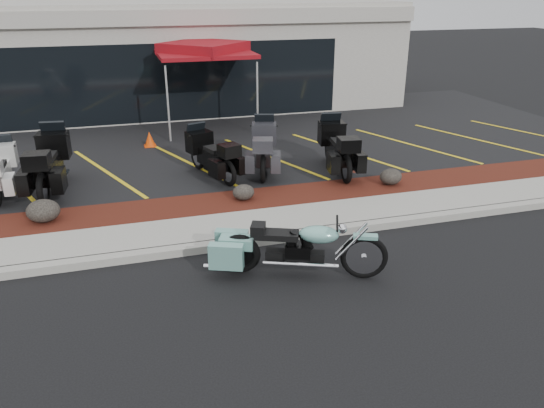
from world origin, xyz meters
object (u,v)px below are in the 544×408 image
object	(u,v)px
traffic_cone	(150,139)
popup_canopy	(204,50)
touring_white	(5,159)
hero_cruiser	(364,251)

from	to	relation	value
traffic_cone	popup_canopy	bearing A→B (deg)	41.07
touring_white	popup_canopy	world-z (taller)	popup_canopy
popup_canopy	traffic_cone	bearing A→B (deg)	-120.14
hero_cruiser	touring_white	world-z (taller)	touring_white
touring_white	popup_canopy	xyz separation A→B (m)	(5.53, 4.02, 1.90)
hero_cruiser	popup_canopy	xyz separation A→B (m)	(-0.85, 10.30, 2.13)
touring_white	traffic_cone	size ratio (longest dim) A/B	4.70
traffic_cone	popup_canopy	distance (m)	3.52
hero_cruiser	traffic_cone	world-z (taller)	hero_cruiser
hero_cruiser	touring_white	distance (m)	8.95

